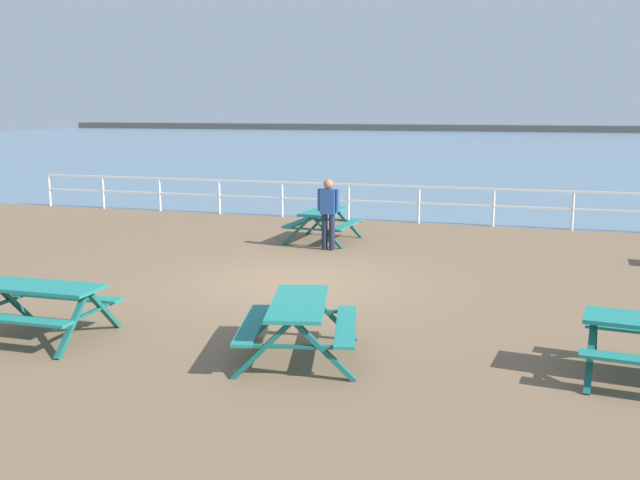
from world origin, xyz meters
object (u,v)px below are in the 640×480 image
object	(u,v)px
picnic_table_near_right	(299,315)
visitor	(328,210)
picnic_table_seaward	(323,218)
picnic_table_far_right	(40,298)

from	to	relation	value
picnic_table_near_right	visitor	bearing A→B (deg)	-0.29
picnic_table_near_right	picnic_table_seaward	size ratio (longest dim) A/B	1.12
picnic_table_near_right	visitor	size ratio (longest dim) A/B	1.27
picnic_table_far_right	picnic_table_seaward	xyz separation A→B (m)	(1.64, 8.53, 0.00)
picnic_table_far_right	visitor	bearing A→B (deg)	73.59
picnic_table_far_right	visitor	world-z (taller)	visitor
picnic_table_near_right	visitor	distance (m)	7.43
picnic_table_near_right	visitor	xyz separation A→B (m)	(-1.74, 7.21, 0.36)
picnic_table_near_right	picnic_table_far_right	world-z (taller)	same
picnic_table_seaward	visitor	bearing A→B (deg)	-154.07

